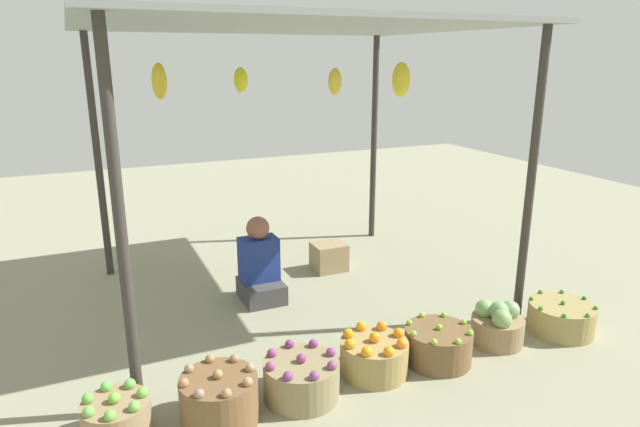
{
  "coord_description": "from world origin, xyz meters",
  "views": [
    {
      "loc": [
        -1.71,
        -4.43,
        2.15
      ],
      "look_at": [
        0.0,
        -0.6,
        0.95
      ],
      "focal_mm": 30.83,
      "sensor_mm": 36.0,
      "label": 1
    }
  ],
  "objects_px": {
    "basket_cabbages": "(498,325)",
    "wooden_crate_near_vendor": "(329,257)",
    "basket_green_apples": "(117,419)",
    "basket_potatoes": "(219,399)",
    "basket_oranges": "(374,356)",
    "basket_green_chilies": "(561,318)",
    "basket_limes": "(438,345)",
    "basket_purple_onions": "(301,378)",
    "vendor_person": "(260,268)"
  },
  "relations": [
    {
      "from": "basket_potatoes",
      "to": "basket_limes",
      "type": "bearing_deg",
      "value": 1.07
    },
    {
      "from": "vendor_person",
      "to": "basket_green_chilies",
      "type": "distance_m",
      "value": 2.58
    },
    {
      "from": "basket_limes",
      "to": "basket_cabbages",
      "type": "height_order",
      "value": "basket_cabbages"
    },
    {
      "from": "vendor_person",
      "to": "basket_oranges",
      "type": "distance_m",
      "value": 1.56
    },
    {
      "from": "vendor_person",
      "to": "basket_oranges",
      "type": "bearing_deg",
      "value": -77.27
    },
    {
      "from": "basket_cabbages",
      "to": "wooden_crate_near_vendor",
      "type": "xyz_separation_m",
      "value": [
        -0.55,
        1.91,
        -0.01
      ]
    },
    {
      "from": "basket_cabbages",
      "to": "basket_limes",
      "type": "bearing_deg",
      "value": -176.7
    },
    {
      "from": "basket_potatoes",
      "to": "basket_limes",
      "type": "xyz_separation_m",
      "value": [
        1.63,
        0.03,
        -0.03
      ]
    },
    {
      "from": "vendor_person",
      "to": "basket_purple_onions",
      "type": "height_order",
      "value": "vendor_person"
    },
    {
      "from": "basket_potatoes",
      "to": "basket_green_chilies",
      "type": "height_order",
      "value": "basket_potatoes"
    },
    {
      "from": "basket_potatoes",
      "to": "wooden_crate_near_vendor",
      "type": "relative_size",
      "value": 1.43
    },
    {
      "from": "basket_purple_onions",
      "to": "basket_green_chilies",
      "type": "distance_m",
      "value": 2.26
    },
    {
      "from": "vendor_person",
      "to": "basket_oranges",
      "type": "relative_size",
      "value": 1.63
    },
    {
      "from": "basket_limes",
      "to": "wooden_crate_near_vendor",
      "type": "relative_size",
      "value": 1.47
    },
    {
      "from": "vendor_person",
      "to": "basket_limes",
      "type": "xyz_separation_m",
      "value": [
        0.85,
        -1.56,
        -0.17
      ]
    },
    {
      "from": "basket_cabbages",
      "to": "basket_green_chilies",
      "type": "height_order",
      "value": "basket_cabbages"
    },
    {
      "from": "basket_potatoes",
      "to": "basket_purple_onions",
      "type": "height_order",
      "value": "basket_potatoes"
    },
    {
      "from": "basket_green_apples",
      "to": "vendor_person",
      "type": "bearing_deg",
      "value": 47.76
    },
    {
      "from": "basket_oranges",
      "to": "wooden_crate_near_vendor",
      "type": "relative_size",
      "value": 1.44
    },
    {
      "from": "vendor_person",
      "to": "basket_potatoes",
      "type": "relative_size",
      "value": 1.64
    },
    {
      "from": "basket_purple_onions",
      "to": "basket_oranges",
      "type": "xyz_separation_m",
      "value": [
        0.57,
        0.05,
        -0.0
      ]
    },
    {
      "from": "basket_green_apples",
      "to": "basket_potatoes",
      "type": "xyz_separation_m",
      "value": [
        0.58,
        -0.09,
        0.03
      ]
    },
    {
      "from": "basket_green_chilies",
      "to": "basket_purple_onions",
      "type": "bearing_deg",
      "value": 179.14
    },
    {
      "from": "wooden_crate_near_vendor",
      "to": "basket_potatoes",
      "type": "bearing_deg",
      "value": -129.94
    },
    {
      "from": "basket_green_chilies",
      "to": "basket_limes",
      "type": "bearing_deg",
      "value": 178.38
    },
    {
      "from": "basket_green_apples",
      "to": "basket_limes",
      "type": "distance_m",
      "value": 2.21
    },
    {
      "from": "basket_purple_onions",
      "to": "basket_green_chilies",
      "type": "relative_size",
      "value": 0.96
    },
    {
      "from": "basket_green_apples",
      "to": "basket_cabbages",
      "type": "xyz_separation_m",
      "value": [
        2.79,
        -0.03,
        0.02
      ]
    },
    {
      "from": "basket_potatoes",
      "to": "basket_purple_onions",
      "type": "distance_m",
      "value": 0.55
    },
    {
      "from": "basket_green_chilies",
      "to": "wooden_crate_near_vendor",
      "type": "height_order",
      "value": "wooden_crate_near_vendor"
    },
    {
      "from": "basket_potatoes",
      "to": "basket_green_chilies",
      "type": "relative_size",
      "value": 0.92
    },
    {
      "from": "basket_oranges",
      "to": "basket_cabbages",
      "type": "relative_size",
      "value": 1.19
    },
    {
      "from": "basket_potatoes",
      "to": "basket_cabbages",
      "type": "relative_size",
      "value": 1.18
    },
    {
      "from": "basket_green_apples",
      "to": "wooden_crate_near_vendor",
      "type": "xyz_separation_m",
      "value": [
        2.24,
        1.89,
        0.01
      ]
    },
    {
      "from": "basket_oranges",
      "to": "vendor_person",
      "type": "bearing_deg",
      "value": 102.73
    },
    {
      "from": "vendor_person",
      "to": "basket_green_apples",
      "type": "xyz_separation_m",
      "value": [
        -1.36,
        -1.5,
        -0.17
      ]
    },
    {
      "from": "basket_green_chilies",
      "to": "wooden_crate_near_vendor",
      "type": "relative_size",
      "value": 1.56
    },
    {
      "from": "basket_oranges",
      "to": "basket_potatoes",
      "type": "bearing_deg",
      "value": -175.78
    },
    {
      "from": "basket_purple_onions",
      "to": "basket_green_chilies",
      "type": "height_order",
      "value": "basket_purple_onions"
    },
    {
      "from": "basket_green_apples",
      "to": "basket_oranges",
      "type": "relative_size",
      "value": 0.82
    },
    {
      "from": "basket_purple_onions",
      "to": "basket_oranges",
      "type": "relative_size",
      "value": 1.04
    },
    {
      "from": "vendor_person",
      "to": "basket_purple_onions",
      "type": "distance_m",
      "value": 1.59
    },
    {
      "from": "vendor_person",
      "to": "basket_oranges",
      "type": "height_order",
      "value": "vendor_person"
    },
    {
      "from": "basket_purple_onions",
      "to": "wooden_crate_near_vendor",
      "type": "relative_size",
      "value": 1.5
    },
    {
      "from": "basket_oranges",
      "to": "basket_cabbages",
      "type": "distance_m",
      "value": 1.08
    },
    {
      "from": "basket_potatoes",
      "to": "basket_green_chilies",
      "type": "xyz_separation_m",
      "value": [
        2.81,
        -0.0,
        -0.04
      ]
    },
    {
      "from": "vendor_person",
      "to": "basket_potatoes",
      "type": "xyz_separation_m",
      "value": [
        -0.78,
        -1.59,
        -0.14
      ]
    },
    {
      "from": "basket_limes",
      "to": "basket_green_chilies",
      "type": "bearing_deg",
      "value": -1.62
    },
    {
      "from": "vendor_person",
      "to": "basket_green_chilies",
      "type": "height_order",
      "value": "vendor_person"
    },
    {
      "from": "basket_green_apples",
      "to": "basket_potatoes",
      "type": "height_order",
      "value": "basket_potatoes"
    }
  ]
}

